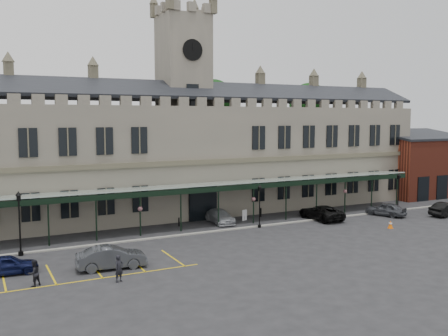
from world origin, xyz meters
name	(u,v)px	position (x,y,z in m)	size (l,w,h in m)	color
ground	(255,243)	(0.00, 0.00, 0.00)	(140.00, 140.00, 0.00)	black
station_building	(184,156)	(0.00, 15.91, 6.47)	(60.00, 10.36, 17.30)	#686256
clock_tower	(184,97)	(0.00, 16.00, 13.11)	(5.60, 5.60, 24.80)	#686256
canopy	(217,203)	(0.00, 7.46, 2.40)	(50.00, 4.10, 4.30)	#8C9E93
brick_annex	(419,166)	(34.00, 12.97, 4.16)	(12.40, 8.36, 9.23)	maroon
kerb	(226,230)	(0.00, 5.50, 0.06)	(60.00, 0.40, 0.12)	gray
parking_markings	(96,270)	(-14.00, -1.50, 0.00)	(16.00, 6.00, 0.01)	gold
tree_behind_mid	(213,103)	(8.00, 25.00, 12.81)	(6.00, 6.00, 16.00)	#332314
tree_behind_right	(309,104)	(24.00, 25.00, 12.81)	(6.00, 6.00, 16.00)	#332314
lamp_post_left	(19,218)	(-18.42, 5.07, 3.03)	(0.48, 0.48, 5.12)	black
lamp_post_mid	(260,202)	(3.51, 5.19, 2.55)	(0.41, 0.41, 4.30)	black
lamp_post_right	(398,189)	(21.88, 4.95, 2.67)	(0.43, 0.43, 4.51)	black
traffic_cone	(390,225)	(14.77, -0.95, 0.38)	(0.49, 0.49, 0.77)	#EE6107
sign_board	(245,215)	(3.87, 8.83, 0.55)	(0.64, 0.25, 1.14)	black
bollard_left	(179,222)	(-3.37, 9.30, 0.44)	(0.16, 0.16, 0.88)	black
bollard_right	(261,212)	(6.44, 9.77, 0.48)	(0.17, 0.17, 0.96)	black
car_left_a	(7,265)	(-19.67, 0.35, 0.69)	(1.62, 4.04, 1.37)	black
car_left_b	(112,257)	(-12.90, -1.53, 0.82)	(1.73, 4.95, 1.63)	#393C41
car_taxi	(220,216)	(1.00, 8.94, 0.68)	(1.92, 4.72, 1.37)	#A8AAB0
car_van	(321,212)	(11.35, 5.55, 0.77)	(2.54, 5.52, 1.53)	black
car_right_a	(386,209)	(19.00, 3.93, 0.74)	(1.75, 4.35, 1.48)	#393C41
car_right_b	(448,209)	(25.00, 0.74, 0.76)	(1.60, 4.59, 1.51)	black
person_a	(119,269)	(-13.20, -4.67, 0.90)	(0.66, 0.43, 1.80)	black
person_b	(34,273)	(-18.30, -3.03, 0.86)	(0.84, 0.65, 1.73)	black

